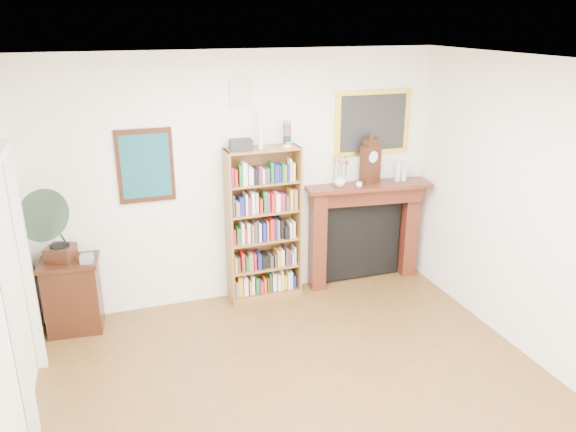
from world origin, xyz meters
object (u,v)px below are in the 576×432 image
object	(u,v)px
mantel_clock	(370,162)
teacup	(359,185)
gramophone	(55,222)
cd_stack	(87,259)
bookshelf	(263,217)
side_cabinet	(73,295)
fireplace	(364,223)
flower_vase	(340,180)
bottle_right	(404,172)
bottle_left	(398,171)

from	to	relation	value
mantel_clock	teacup	bearing A→B (deg)	-166.04
gramophone	mantel_clock	world-z (taller)	mantel_clock
cd_stack	mantel_clock	world-z (taller)	mantel_clock
cd_stack	gramophone	bearing A→B (deg)	-179.38
bookshelf	side_cabinet	bearing A→B (deg)	-179.67
fireplace	teacup	size ratio (longest dim) A/B	20.31
mantel_clock	flower_vase	size ratio (longest dim) A/B	3.72
gramophone	cd_stack	size ratio (longest dim) A/B	6.87
fireplace	bottle_right	distance (m)	0.77
mantel_clock	teacup	size ratio (longest dim) A/B	7.02
bookshelf	mantel_clock	bearing A→B (deg)	-0.31
bottle_left	fireplace	bearing A→B (deg)	173.56
mantel_clock	bottle_right	world-z (taller)	mantel_clock
fireplace	teacup	world-z (taller)	teacup
gramophone	bottle_left	bearing A→B (deg)	25.04
flower_vase	bottle_right	distance (m)	0.83
fireplace	flower_vase	xyz separation A→B (m)	(-0.35, -0.04, 0.58)
teacup	bottle_right	xyz separation A→B (m)	(0.63, 0.08, 0.07)
gramophone	teacup	distance (m)	3.26
fireplace	gramophone	bearing A→B (deg)	-170.43
flower_vase	gramophone	bearing A→B (deg)	-176.47
fireplace	mantel_clock	size ratio (longest dim) A/B	2.89
gramophone	mantel_clock	size ratio (longest dim) A/B	1.57
bottle_left	cd_stack	bearing A→B (deg)	-177.11
bookshelf	fireplace	size ratio (longest dim) A/B	1.35
bookshelf	side_cabinet	distance (m)	2.16
bookshelf	bottle_left	bearing A→B (deg)	-0.95
teacup	bookshelf	bearing A→B (deg)	175.47
flower_vase	teacup	xyz separation A→B (m)	(0.20, -0.11, -0.04)
gramophone	teacup	xyz separation A→B (m)	(3.26, 0.08, 0.04)
gramophone	bottle_right	world-z (taller)	gramophone
bookshelf	bottle_left	size ratio (longest dim) A/B	8.54
flower_vase	bottle_left	bearing A→B (deg)	-0.48
bookshelf	teacup	bearing A→B (deg)	-5.94
teacup	bottle_right	size ratio (longest dim) A/B	0.37
bottle_left	bottle_right	size ratio (longest dim) A/B	1.20
side_cabinet	bottle_left	distance (m)	3.88
bookshelf	teacup	distance (m)	1.16
side_cabinet	flower_vase	size ratio (longest dim) A/B	5.56
side_cabinet	bottle_right	bearing A→B (deg)	5.84
gramophone	bottle_right	bearing A→B (deg)	24.72
cd_stack	bottle_left	world-z (taller)	bottle_left
fireplace	bottle_left	xyz separation A→B (m)	(0.40, -0.04, 0.63)
mantel_clock	cd_stack	bearing A→B (deg)	166.38
cd_stack	bottle_left	bearing A→B (deg)	2.89
fireplace	flower_vase	world-z (taller)	flower_vase
gramophone	cd_stack	xyz separation A→B (m)	(0.24, 0.00, -0.43)
side_cabinet	cd_stack	world-z (taller)	cd_stack
side_cabinet	bottle_left	size ratio (longest dim) A/B	3.28
side_cabinet	teacup	bearing A→B (deg)	4.51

